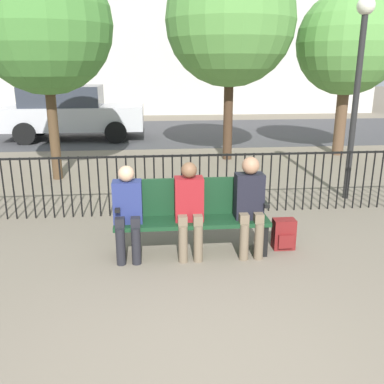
{
  "coord_description": "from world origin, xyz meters",
  "views": [
    {
      "loc": [
        -0.46,
        -2.62,
        2.28
      ],
      "look_at": [
        0.0,
        2.24,
        0.8
      ],
      "focal_mm": 40.0,
      "sensor_mm": 36.0,
      "label": 1
    }
  ],
  "objects_px": {
    "tree_2": "(44,25)",
    "lamp_post": "(359,68)",
    "backpack": "(284,234)",
    "tree_0": "(230,21)",
    "seated_person_0": "(128,208)",
    "seated_person_2": "(250,201)",
    "parked_car_0": "(71,112)",
    "park_bench": "(191,214)",
    "tree_1": "(348,44)",
    "seated_person_1": "(189,205)"
  },
  "relations": [
    {
      "from": "park_bench",
      "to": "tree_0",
      "type": "relative_size",
      "value": 0.4
    },
    {
      "from": "tree_2",
      "to": "parked_car_0",
      "type": "bearing_deg",
      "value": 95.91
    },
    {
      "from": "tree_1",
      "to": "parked_car_0",
      "type": "relative_size",
      "value": 0.95
    },
    {
      "from": "seated_person_1",
      "to": "parked_car_0",
      "type": "relative_size",
      "value": 0.28
    },
    {
      "from": "backpack",
      "to": "lamp_post",
      "type": "height_order",
      "value": "lamp_post"
    },
    {
      "from": "tree_0",
      "to": "tree_2",
      "type": "distance_m",
      "value": 4.1
    },
    {
      "from": "tree_1",
      "to": "seated_person_1",
      "type": "bearing_deg",
      "value": -127.47
    },
    {
      "from": "seated_person_0",
      "to": "tree_1",
      "type": "height_order",
      "value": "tree_1"
    },
    {
      "from": "seated_person_2",
      "to": "tree_2",
      "type": "relative_size",
      "value": 0.29
    },
    {
      "from": "seated_person_0",
      "to": "backpack",
      "type": "bearing_deg",
      "value": 2.72
    },
    {
      "from": "seated_person_1",
      "to": "tree_1",
      "type": "distance_m",
      "value": 7.48
    },
    {
      "from": "backpack",
      "to": "tree_1",
      "type": "height_order",
      "value": "tree_1"
    },
    {
      "from": "seated_person_1",
      "to": "lamp_post",
      "type": "xyz_separation_m",
      "value": [
        2.95,
        2.09,
        1.54
      ]
    },
    {
      "from": "tree_2",
      "to": "lamp_post",
      "type": "xyz_separation_m",
      "value": [
        5.31,
        -1.81,
        -0.75
      ]
    },
    {
      "from": "backpack",
      "to": "parked_car_0",
      "type": "xyz_separation_m",
      "value": [
        -4.08,
        8.65,
        0.65
      ]
    },
    {
      "from": "backpack",
      "to": "lamp_post",
      "type": "relative_size",
      "value": 0.12
    },
    {
      "from": "seated_person_2",
      "to": "tree_0",
      "type": "bearing_deg",
      "value": 82.76
    },
    {
      "from": "lamp_post",
      "to": "tree_0",
      "type": "bearing_deg",
      "value": 114.34
    },
    {
      "from": "tree_2",
      "to": "tree_0",
      "type": "bearing_deg",
      "value": 22.26
    },
    {
      "from": "seated_person_2",
      "to": "tree_0",
      "type": "relative_size",
      "value": 0.26
    },
    {
      "from": "seated_person_2",
      "to": "lamp_post",
      "type": "distance_m",
      "value": 3.4
    },
    {
      "from": "seated_person_0",
      "to": "seated_person_2",
      "type": "xyz_separation_m",
      "value": [
        1.46,
        0.0,
        0.04
      ]
    },
    {
      "from": "parked_car_0",
      "to": "seated_person_0",
      "type": "bearing_deg",
      "value": -76.28
    },
    {
      "from": "seated_person_2",
      "to": "tree_2",
      "type": "xyz_separation_m",
      "value": [
        -3.1,
        3.9,
        2.26
      ]
    },
    {
      "from": "tree_1",
      "to": "parked_car_0",
      "type": "bearing_deg",
      "value": 157.26
    },
    {
      "from": "park_bench",
      "to": "backpack",
      "type": "xyz_separation_m",
      "value": [
        1.18,
        -0.04,
        -0.31
      ]
    },
    {
      "from": "parked_car_0",
      "to": "seated_person_2",
      "type": "bearing_deg",
      "value": -67.62
    },
    {
      "from": "seated_person_1",
      "to": "backpack",
      "type": "height_order",
      "value": "seated_person_1"
    },
    {
      "from": "tree_2",
      "to": "lamp_post",
      "type": "distance_m",
      "value": 5.66
    },
    {
      "from": "parked_car_0",
      "to": "park_bench",
      "type": "bearing_deg",
      "value": -71.37
    },
    {
      "from": "seated_person_0",
      "to": "seated_person_2",
      "type": "height_order",
      "value": "seated_person_2"
    },
    {
      "from": "tree_2",
      "to": "seated_person_0",
      "type": "bearing_deg",
      "value": -67.28
    },
    {
      "from": "seated_person_0",
      "to": "tree_2",
      "type": "distance_m",
      "value": 4.82
    },
    {
      "from": "seated_person_0",
      "to": "seated_person_2",
      "type": "bearing_deg",
      "value": 0.17
    },
    {
      "from": "seated_person_0",
      "to": "tree_1",
      "type": "xyz_separation_m",
      "value": [
        5.1,
        5.71,
        2.09
      ]
    },
    {
      "from": "seated_person_2",
      "to": "tree_1",
      "type": "height_order",
      "value": "tree_1"
    },
    {
      "from": "park_bench",
      "to": "tree_2",
      "type": "bearing_deg",
      "value": 122.5
    },
    {
      "from": "backpack",
      "to": "tree_0",
      "type": "bearing_deg",
      "value": 87.74
    },
    {
      "from": "seated_person_0",
      "to": "seated_person_1",
      "type": "distance_m",
      "value": 0.73
    },
    {
      "from": "park_bench",
      "to": "tree_1",
      "type": "distance_m",
      "value": 7.4
    },
    {
      "from": "tree_1",
      "to": "parked_car_0",
      "type": "distance_m",
      "value": 8.07
    },
    {
      "from": "park_bench",
      "to": "seated_person_2",
      "type": "height_order",
      "value": "seated_person_2"
    },
    {
      "from": "tree_0",
      "to": "tree_2",
      "type": "relative_size",
      "value": 1.11
    },
    {
      "from": "parked_car_0",
      "to": "tree_2",
      "type": "bearing_deg",
      "value": -84.09
    },
    {
      "from": "seated_person_1",
      "to": "lamp_post",
      "type": "relative_size",
      "value": 0.36
    },
    {
      "from": "park_bench",
      "to": "tree_0",
      "type": "xyz_separation_m",
      "value": [
        1.39,
        5.32,
        2.7
      ]
    },
    {
      "from": "park_bench",
      "to": "tree_1",
      "type": "bearing_deg",
      "value": 52.12
    },
    {
      "from": "seated_person_2",
      "to": "tree_1",
      "type": "bearing_deg",
      "value": 57.45
    },
    {
      "from": "seated_person_0",
      "to": "backpack",
      "type": "relative_size",
      "value": 2.92
    },
    {
      "from": "tree_1",
      "to": "backpack",
      "type": "bearing_deg",
      "value": -119.37
    }
  ]
}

